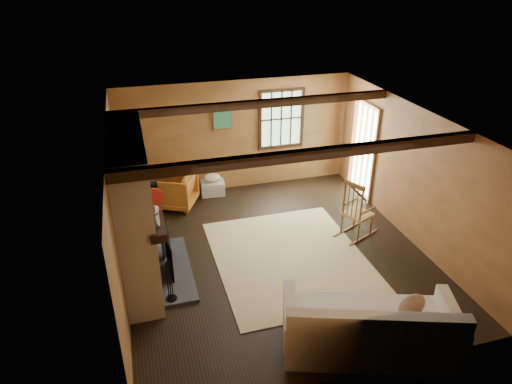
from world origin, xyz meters
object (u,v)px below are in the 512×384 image
object	(u,v)px
rocking_chair	(356,213)
laundry_basket	(213,188)
sofa	(370,331)
armchair	(175,190)
fireplace	(137,216)

from	to	relation	value
rocking_chair	laundry_basket	size ratio (longest dim) A/B	2.25
sofa	laundry_basket	size ratio (longest dim) A/B	4.80
sofa	rocking_chair	bearing A→B (deg)	85.49
laundry_basket	armchair	world-z (taller)	armchair
fireplace	sofa	distance (m)	3.71
fireplace	rocking_chair	distance (m)	3.88
rocking_chair	armchair	bearing A→B (deg)	30.92
sofa	laundry_basket	distance (m)	5.07
rocking_chair	fireplace	bearing A→B (deg)	67.53
armchair	laundry_basket	bearing A→B (deg)	135.74
armchair	fireplace	bearing A→B (deg)	5.98
sofa	armchair	bearing A→B (deg)	131.40
rocking_chair	armchair	xyz separation A→B (m)	(-3.04, 2.05, -0.11)
fireplace	sofa	xyz separation A→B (m)	(2.71, -2.41, -0.79)
laundry_basket	armchair	bearing A→B (deg)	-159.61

